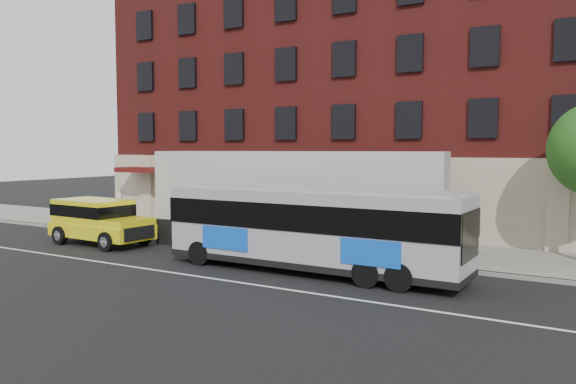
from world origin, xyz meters
The scene contains 9 objects.
ground centered at (0.00, 0.00, 0.00)m, with size 120.00×120.00×0.00m, color black.
sidewalk centered at (0.00, 9.00, 0.07)m, with size 60.00×6.00×0.15m, color gray.
kerb centered at (0.00, 6.00, 0.07)m, with size 60.00×0.25×0.15m, color gray.
lane_line centered at (0.00, 0.50, 0.01)m, with size 60.00×0.12×0.01m, color silver.
building centered at (-0.01, 16.92, 7.58)m, with size 30.00×12.10×15.00m.
sign_pole centered at (-8.50, 6.15, 1.45)m, with size 0.30×0.20×2.50m.
city_bus centered at (4.63, 3.17, 1.74)m, with size 11.54×2.50×3.16m.
yellow_suv centered at (-7.17, 3.46, 1.22)m, with size 5.65×2.66×2.13m.
shipping_container centered at (1.54, 7.39, 2.20)m, with size 13.60×4.98×4.44m.
Camera 1 is at (14.70, -15.23, 4.59)m, focal length 35.88 mm.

